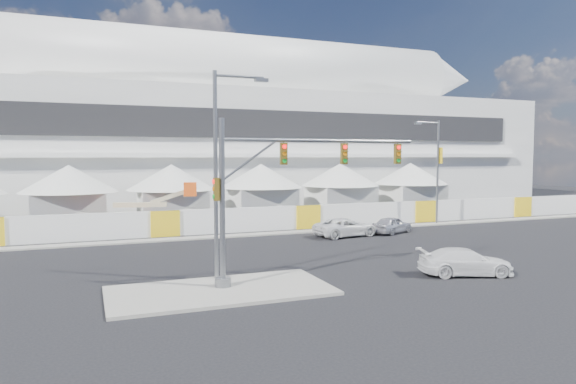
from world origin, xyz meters
name	(u,v)px	position (x,y,z in m)	size (l,w,h in m)	color
ground	(314,268)	(0.00, 0.00, 0.00)	(160.00, 160.00, 0.00)	black
median_island	(221,291)	(-6.00, -3.00, 0.07)	(10.00, 5.00, 0.15)	gray
far_curb	(456,223)	(20.00, 12.50, 0.06)	(80.00, 1.20, 0.12)	gray
stadium	(246,132)	(8.71, 41.50, 9.45)	(80.00, 24.80, 21.98)	silver
tent_row	(218,187)	(0.50, 24.00, 3.15)	(53.40, 8.40, 5.40)	silver
hoarding_fence	(308,217)	(6.00, 14.50, 1.00)	(70.00, 0.25, 2.00)	white
scaffold_tower	(491,157)	(46.00, 36.00, 6.00)	(4.40, 4.40, 12.00)	#595B60
sedan_silver	(392,225)	(11.18, 9.45, 0.68)	(3.98, 1.60, 1.36)	silver
pickup_curb	(346,227)	(6.99, 9.41, 0.71)	(5.12, 2.36, 1.42)	silver
pickup_near	(465,262)	(6.68, -4.36, 0.70)	(4.82, 1.96, 1.40)	white
lot_car_a	(390,210)	(17.23, 19.12, 0.70)	(4.28, 1.49, 1.41)	silver
lot_car_b	(430,208)	(22.31, 19.37, 0.65)	(3.82, 1.54, 1.30)	black
lot_car_c	(50,228)	(-14.25, 18.02, 0.65)	(4.47, 1.82, 1.30)	silver
traffic_mast	(267,192)	(-3.64, -2.59, 4.47)	(10.52, 0.75, 7.76)	gray
streetlight_median	(221,160)	(-5.38, -0.80, 5.99)	(2.81, 0.28, 10.17)	slate
streetlight_curb	(436,165)	(17.66, 12.50, 5.43)	(2.77, 0.62, 9.36)	slate
boom_lift	(133,219)	(-8.08, 17.91, 1.08)	(8.15, 2.70, 4.03)	#F25616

